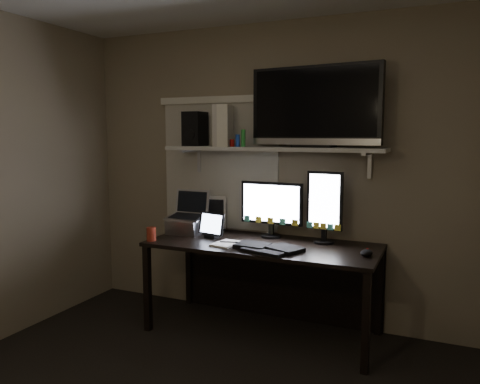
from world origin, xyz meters
The scene contains 18 objects.
back_wall centered at (0.00, 1.80, 1.25)m, with size 3.60×3.60×0.00m, color #766954.
window_blinds centered at (-0.55, 1.79, 1.30)m, with size 1.10×0.02×1.10m, color beige.
desk centered at (0.00, 1.55, 0.55)m, with size 1.80×0.75×0.73m.
wall_shelf centered at (0.00, 1.62, 1.46)m, with size 1.80×0.35×0.03m, color #BABBB6.
monitor_landscape centered at (-0.01, 1.66, 0.97)m, with size 0.54×0.06×0.47m, color black.
monitor_portrait centered at (0.44, 1.63, 1.02)m, with size 0.29×0.05×0.58m, color black.
keyboard centered at (0.11, 1.26, 0.75)m, with size 0.51×0.20×0.03m, color black.
mouse centered at (0.81, 1.37, 0.75)m, with size 0.08×0.12×0.04m, color black.
notepad centered at (-0.25, 1.28, 0.74)m, with size 0.17×0.23×0.01m, color white.
tablet centered at (-0.45, 1.43, 0.84)m, with size 0.25×0.10×0.22m, color black.
file_sorter centered at (-0.60, 1.72, 0.88)m, with size 0.24×0.11×0.30m, color black.
laptop centered at (-0.73, 1.49, 0.91)m, with size 0.32×0.26×0.36m, color #ACABB0.
cup centered at (-0.85, 1.15, 0.78)m, with size 0.08×0.08×0.11m, color maroon.
sticky_notes centered at (-0.15, 1.35, 0.73)m, with size 0.33×0.24×0.00m, color yellow, non-canonical shape.
tv centered at (0.34, 1.65, 1.79)m, with size 1.04×0.19×0.63m, color black.
game_console centered at (-0.41, 1.60, 1.65)m, with size 0.09×0.29×0.34m, color beige.
speaker centered at (-0.71, 1.64, 1.63)m, with size 0.16×0.20×0.29m, color black.
bottles centered at (-0.28, 1.57, 1.55)m, with size 0.22×0.05×0.14m, color #A50F0C, non-canonical shape.
Camera 1 is at (1.29, -1.94, 1.59)m, focal length 35.00 mm.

